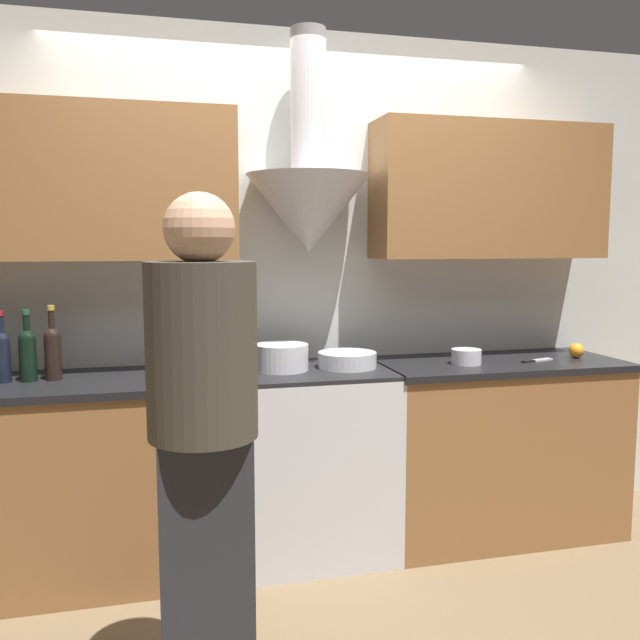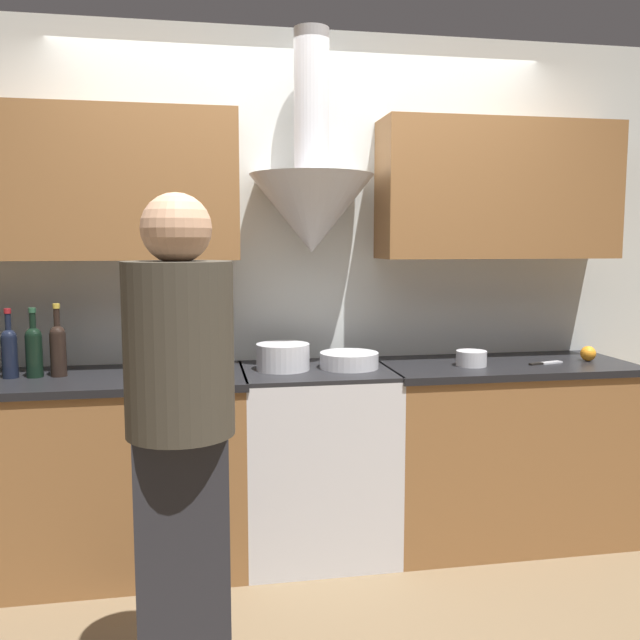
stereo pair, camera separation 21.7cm
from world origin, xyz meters
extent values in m
plane|color=brown|center=(0.00, 0.00, 0.00)|extent=(12.00, 12.00, 0.00)
cube|color=silver|center=(0.00, 0.68, 1.30)|extent=(8.40, 0.06, 2.60)
cone|color=silver|center=(0.00, 0.48, 1.67)|extent=(0.61, 0.61, 0.38)
cylinder|color=silver|center=(0.00, 0.48, 2.21)|extent=(0.17, 0.17, 0.69)
cube|color=brown|center=(-1.11, 0.50, 1.80)|extent=(1.50, 0.32, 0.70)
cube|color=brown|center=(0.98, 0.50, 1.80)|extent=(1.25, 0.32, 0.70)
cube|color=brown|center=(-1.11, 0.35, 0.44)|extent=(1.50, 0.60, 0.89)
cube|color=black|center=(-1.11, 0.35, 0.90)|extent=(1.53, 0.62, 0.03)
cube|color=brown|center=(0.98, 0.35, 0.44)|extent=(1.25, 0.60, 0.89)
cube|color=black|center=(0.98, 0.35, 0.90)|extent=(1.27, 0.62, 0.03)
cube|color=silver|center=(0.00, 0.35, 0.45)|extent=(0.72, 0.60, 0.90)
cube|color=black|center=(0.00, 0.06, 0.41)|extent=(0.50, 0.01, 0.41)
cube|color=black|center=(0.00, 0.35, 0.91)|extent=(0.72, 0.60, 0.02)
cube|color=silver|center=(0.00, 0.62, 0.85)|extent=(0.72, 0.06, 0.10)
cylinder|color=black|center=(-1.40, 0.38, 1.02)|extent=(0.07, 0.07, 0.19)
sphere|color=black|center=(-1.40, 0.38, 1.11)|extent=(0.07, 0.07, 0.07)
cylinder|color=black|center=(-1.40, 0.38, 1.17)|extent=(0.03, 0.03, 0.09)
cylinder|color=maroon|center=(-1.40, 0.38, 1.23)|extent=(0.03, 0.03, 0.02)
cylinder|color=black|center=(-1.30, 0.38, 1.02)|extent=(0.07, 0.07, 0.19)
sphere|color=black|center=(-1.30, 0.38, 1.11)|extent=(0.07, 0.07, 0.07)
cylinder|color=black|center=(-1.30, 0.38, 1.17)|extent=(0.03, 0.03, 0.09)
cylinder|color=#234C33|center=(-1.30, 0.38, 1.23)|extent=(0.03, 0.03, 0.02)
cylinder|color=black|center=(-1.19, 0.38, 1.02)|extent=(0.07, 0.07, 0.20)
sphere|color=black|center=(-1.19, 0.38, 1.12)|extent=(0.07, 0.07, 0.07)
cylinder|color=black|center=(-1.19, 0.38, 1.19)|extent=(0.03, 0.03, 0.10)
cylinder|color=gold|center=(-1.19, 0.38, 1.25)|extent=(0.03, 0.03, 0.02)
cylinder|color=silver|center=(-0.16, 0.36, 0.98)|extent=(0.26, 0.26, 0.13)
cylinder|color=silver|center=(0.16, 0.35, 0.96)|extent=(0.29, 0.29, 0.08)
sphere|color=orange|center=(1.42, 0.31, 0.96)|extent=(0.08, 0.08, 0.08)
cylinder|color=silver|center=(0.77, 0.29, 0.96)|extent=(0.15, 0.15, 0.08)
cube|color=silver|center=(1.20, 0.29, 0.93)|extent=(0.13, 0.07, 0.01)
cube|color=black|center=(1.10, 0.26, 0.93)|extent=(0.08, 0.04, 0.01)
cube|color=#28282D|center=(-0.62, -0.73, 0.47)|extent=(0.29, 0.19, 0.93)
cylinder|color=#3D382D|center=(-0.62, -0.73, 1.20)|extent=(0.34, 0.34, 0.54)
sphere|color=tan|center=(-0.62, -0.73, 1.57)|extent=(0.22, 0.22, 0.22)
camera|label=1|loc=(-0.77, -2.79, 1.53)|focal=38.00mm
camera|label=2|loc=(-0.56, -2.84, 1.53)|focal=38.00mm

